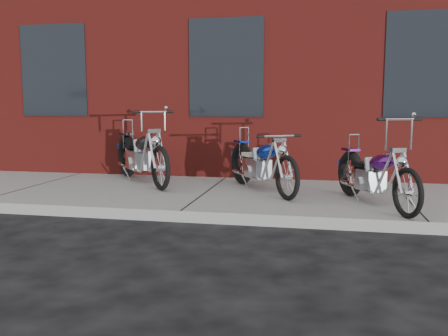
# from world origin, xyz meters

# --- Properties ---
(ground) EXTENTS (120.00, 120.00, 0.00)m
(ground) POSITION_xyz_m (0.00, 0.00, 0.00)
(ground) COLOR black
(ground) RESTS_ON ground
(sidewalk) EXTENTS (22.00, 3.00, 0.15)m
(sidewalk) POSITION_xyz_m (0.00, 1.50, 0.07)
(sidewalk) COLOR gray
(sidewalk) RESTS_ON ground
(building_brick) EXTENTS (22.00, 10.00, 8.00)m
(building_brick) POSITION_xyz_m (0.00, 8.00, 4.00)
(building_brick) COLOR maroon
(building_brick) RESTS_ON ground
(chopper_purple) EXTENTS (0.92, 2.00, 1.19)m
(chopper_purple) POSITION_xyz_m (2.46, 0.89, 0.53)
(chopper_purple) COLOR black
(chopper_purple) RESTS_ON sidewalk
(chopper_blue) EXTENTS (1.33, 1.94, 0.98)m
(chopper_blue) POSITION_xyz_m (0.82, 1.70, 0.56)
(chopper_blue) COLOR black
(chopper_blue) RESTS_ON sidewalk
(chopper_third) EXTENTS (1.71, 1.98, 1.27)m
(chopper_third) POSITION_xyz_m (-1.36, 2.14, 0.60)
(chopper_third) COLOR black
(chopper_third) RESTS_ON sidewalk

